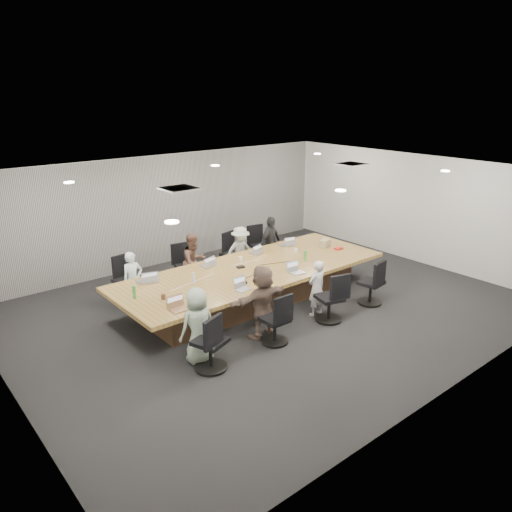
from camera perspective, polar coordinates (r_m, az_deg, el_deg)
floor at (r=10.51m, az=1.40°, el=-5.97°), size 10.00×8.00×0.00m
ceiling at (r=9.68m, az=1.53°, el=9.27°), size 10.00×8.00×0.00m
wall_back at (r=13.18m, az=-10.05°, el=5.32°), size 10.00×0.00×2.80m
wall_front at (r=7.64m, az=21.59°, el=-5.68°), size 10.00×0.00×2.80m
wall_right at (r=13.70m, az=17.54°, el=5.24°), size 0.00×8.00×2.80m
curtain at (r=13.11m, az=-9.88°, el=5.26°), size 9.80×0.04×2.80m
conference_table at (r=10.70m, az=-0.34°, el=-3.16°), size 6.00×2.20×0.74m
chair_0 at (r=11.02m, az=-14.60°, el=-3.13°), size 0.60×0.60×0.80m
chair_1 at (r=11.68m, az=-7.96°, el=-1.54°), size 0.58×0.58×0.76m
chair_2 at (r=12.37m, az=-2.77°, el=-0.14°), size 0.64×0.64×0.79m
chair_3 at (r=12.92m, az=0.60°, el=0.83°), size 0.64×0.64×0.84m
chair_4 at (r=8.22m, az=-5.25°, el=-10.19°), size 0.73×0.73×0.84m
chair_5 at (r=9.00m, az=2.15°, el=-7.70°), size 0.53×0.53×0.77m
chair_6 at (r=9.91m, az=8.37°, el=-5.17°), size 0.68×0.68×0.82m
chair_7 at (r=10.84m, az=12.99°, el=-3.37°), size 0.62×0.62×0.80m
person_0 at (r=10.65m, az=-13.88°, el=-2.68°), size 0.44×0.29×1.20m
laptop_0 at (r=10.14m, az=-12.56°, el=-2.79°), size 0.37×0.29×0.02m
person_1 at (r=11.30m, az=-7.09°, el=-0.67°), size 0.72×0.60×1.33m
laptop_1 at (r=10.84m, az=-5.53°, el=-0.99°), size 0.37×0.30×0.02m
person_2 at (r=12.03m, az=-1.79°, el=0.46°), size 0.87×0.60×1.24m
laptop_2 at (r=11.58m, az=-0.12°, el=0.41°), size 0.32×0.26×0.02m
person_3 at (r=12.59m, az=1.63°, el=1.53°), size 0.84×0.51×1.34m
laptop_3 at (r=12.18m, az=3.33°, el=1.30°), size 0.33×0.25×0.02m
person_4 at (r=8.38m, az=-6.67°, el=-7.88°), size 0.64×0.42×1.31m
laptop_4 at (r=8.76m, az=-8.67°, el=-6.05°), size 0.34×0.23×0.02m
person_5 at (r=9.11m, az=0.71°, el=-5.21°), size 1.30×0.44×1.39m
laptop_5 at (r=9.48m, az=-1.44°, el=-3.86°), size 0.30×0.22×0.02m
person_6 at (r=10.06m, az=6.95°, el=-3.67°), size 0.43×0.29×1.16m
laptop_6 at (r=10.36m, az=4.79°, el=-1.92°), size 0.32×0.23×0.02m
bottle_green_left at (r=9.35m, az=-13.74°, el=-4.01°), size 0.08×0.08×0.24m
bottle_green_right at (r=11.08m, az=5.63°, el=0.03°), size 0.08×0.08×0.23m
bottle_clear at (r=9.85m, az=-7.13°, el=-2.50°), size 0.08×0.08×0.21m
cup_white_far at (r=10.99m, az=-1.78°, el=-0.38°), size 0.10×0.10×0.11m
cup_white_near at (r=11.61m, az=4.60°, el=0.58°), size 0.09×0.09×0.09m
mug_brown at (r=9.22m, az=-10.54°, el=-4.57°), size 0.11×0.11×0.11m
mic_left at (r=9.80m, az=-1.52°, el=-3.03°), size 0.18×0.16×0.03m
mic_right at (r=10.63m, az=-1.77°, el=-1.26°), size 0.18×0.14×0.03m
stapler at (r=10.24m, az=1.44°, el=-1.98°), size 0.16×0.04×0.06m
canvas_bag at (r=12.18m, az=7.86°, el=1.49°), size 0.33×0.27×0.16m
snack_packet at (r=12.01m, az=9.41°, el=0.88°), size 0.20×0.14×0.04m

